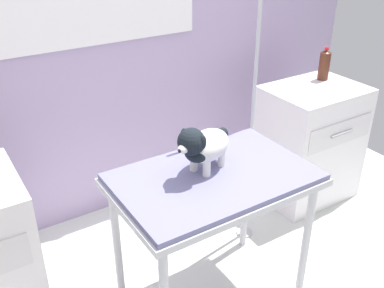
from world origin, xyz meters
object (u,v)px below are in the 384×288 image
grooming_arm (251,127)px  dog (203,146)px  soda_bottle (324,65)px  cabinet_right (309,143)px  grooming_table (214,189)px

grooming_arm → dog: size_ratio=4.80×
dog → soda_bottle: soda_bottle is taller
cabinet_right → soda_bottle: (0.16, 0.10, 0.55)m
grooming_arm → dog: (-0.54, -0.29, 0.16)m
dog → cabinet_right: dog is taller
dog → cabinet_right: 1.43m
dog → soda_bottle: 1.52m
grooming_table → dog: bearing=118.6°
dog → soda_bottle: (1.42, 0.54, 0.01)m
grooming_arm → soda_bottle: grooming_arm is taller
grooming_arm → cabinet_right: 0.82m
grooming_table → cabinet_right: cabinet_right is taller
dog → grooming_arm: bearing=28.0°
grooming_arm → cabinet_right: bearing=12.3°
cabinet_right → grooming_arm: bearing=-167.7°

